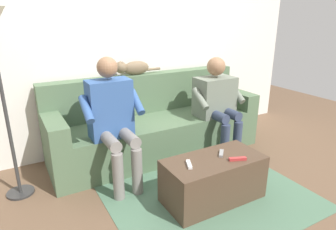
{
  "coord_description": "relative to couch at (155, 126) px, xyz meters",
  "views": [
    {
      "loc": [
        1.46,
        2.76,
        1.57
      ],
      "look_at": [
        0.0,
        0.17,
        0.55
      ],
      "focal_mm": 31.47,
      "sensor_mm": 36.0,
      "label": 1
    }
  ],
  "objects": [
    {
      "name": "remote_red",
      "position": [
        -0.16,
        1.24,
        0.09
      ],
      "size": [
        0.15,
        0.09,
        0.02
      ],
      "primitive_type": "cube",
      "rotation": [
        0.0,
        0.0,
        2.77
      ],
      "color": "#B73333",
      "rests_on": "coffee_table"
    },
    {
      "name": "cat_on_backrest",
      "position": [
        0.17,
        -0.24,
        0.67
      ],
      "size": [
        0.56,
        0.13,
        0.17
      ],
      "color": "#756047",
      "rests_on": "couch"
    },
    {
      "name": "remote_gray",
      "position": [
        -0.1,
        1.09,
        0.09
      ],
      "size": [
        0.11,
        0.12,
        0.02
      ],
      "primitive_type": "cube",
      "rotation": [
        0.0,
        0.0,
        0.83
      ],
      "color": "gray",
      "rests_on": "coffee_table"
    },
    {
      "name": "floor_rug",
      "position": [
        0.0,
        0.98,
        -0.32
      ],
      "size": [
        1.76,
        1.63,
        0.01
      ],
      "primitive_type": "cube",
      "color": "#4C7056",
      "rests_on": "ground"
    },
    {
      "name": "coffee_table",
      "position": [
        0.0,
        1.12,
        -0.12
      ],
      "size": [
        0.88,
        0.43,
        0.4
      ],
      "color": "#4C3828",
      "rests_on": "ground"
    },
    {
      "name": "ground_plane",
      "position": [
        0.0,
        0.74,
        -0.32
      ],
      "size": [
        8.0,
        8.0,
        0.0
      ],
      "primitive_type": "plane",
      "color": "brown"
    },
    {
      "name": "back_wall",
      "position": [
        0.0,
        -0.41,
        0.99
      ],
      "size": [
        4.63,
        0.06,
        2.62
      ],
      "primitive_type": "cube",
      "color": "silver",
      "rests_on": "ground"
    },
    {
      "name": "remote_white",
      "position": [
        0.25,
        1.12,
        0.09
      ],
      "size": [
        0.08,
        0.14,
        0.02
      ],
      "primitive_type": "cube",
      "rotation": [
        0.0,
        0.0,
        1.16
      ],
      "color": "white",
      "rests_on": "coffee_table"
    },
    {
      "name": "couch",
      "position": [
        0.0,
        0.0,
        0.0
      ],
      "size": [
        2.43,
        0.76,
        0.91
      ],
      "color": "#516B4C",
      "rests_on": "ground"
    },
    {
      "name": "person_left_seated",
      "position": [
        -0.63,
        0.34,
        0.32
      ],
      "size": [
        0.6,
        0.53,
        1.12
      ],
      "color": "slate",
      "rests_on": "ground"
    },
    {
      "name": "person_right_seated",
      "position": [
        0.63,
        0.39,
        0.36
      ],
      "size": [
        0.55,
        0.55,
        1.21
      ],
      "color": "#335693",
      "rests_on": "ground"
    }
  ]
}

